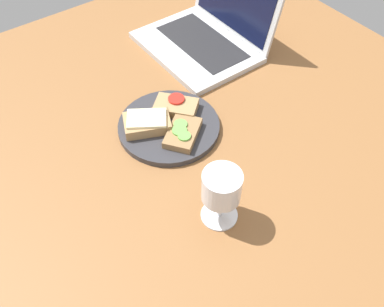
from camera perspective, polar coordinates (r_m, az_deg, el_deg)
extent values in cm
cube|color=brown|center=(99.48, 0.38, 0.77)|extent=(140.00, 140.00, 3.00)
cylinder|color=#333338|center=(101.19, -3.09, 3.64)|extent=(23.96, 23.96, 1.55)
cube|color=#A88456|center=(99.41, -6.01, 4.04)|extent=(10.79, 12.53, 2.56)
cube|color=#F4EAB7|center=(98.30, -6.08, 4.68)|extent=(9.98, 10.80, 0.60)
cube|color=#937047|center=(97.24, -1.25, 2.75)|extent=(11.28, 12.04, 1.81)
cylinder|color=#6BB74C|center=(97.66, -1.54, 3.93)|extent=(3.15, 3.15, 0.40)
cylinder|color=#6BB74C|center=(95.06, -1.04, 2.36)|extent=(2.96, 2.96, 0.46)
cylinder|color=#6BB74C|center=(96.28, -1.68, 3.10)|extent=(3.40, 3.40, 0.44)
cube|color=#A88456|center=(103.22, -2.15, 6.26)|extent=(11.71, 11.28, 2.16)
cylinder|color=red|center=(103.24, -2.11, 7.29)|extent=(3.94, 3.94, 0.55)
cylinder|color=white|center=(86.57, 3.65, -8.17)|extent=(7.42, 7.42, 0.40)
cylinder|color=white|center=(83.80, 3.76, -6.95)|extent=(1.01, 1.01, 6.24)
cylinder|color=white|center=(78.70, 3.98, -4.43)|extent=(7.53, 7.53, 6.24)
cylinder|color=white|center=(79.22, 3.96, -4.71)|extent=(6.93, 6.93, 4.93)
cube|color=silver|center=(124.94, 0.49, 14.00)|extent=(33.05, 24.23, 1.62)
cube|color=#232326|center=(125.52, 1.32, 14.67)|extent=(27.11, 13.32, 0.16)
cube|color=silver|center=(127.23, 5.86, 19.71)|extent=(32.39, 4.40, 18.21)
cube|color=black|center=(126.94, 5.68, 19.65)|extent=(29.09, 3.19, 15.20)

